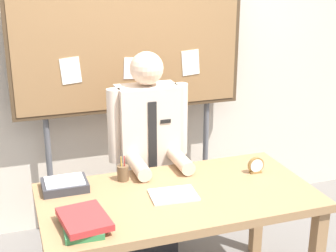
# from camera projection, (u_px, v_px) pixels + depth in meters

# --- Properties ---
(back_wall) EXTENTS (6.40, 0.08, 2.70)m
(back_wall) POSITION_uv_depth(u_px,v_px,m) (123.00, 52.00, 3.71)
(back_wall) COLOR beige
(back_wall) RESTS_ON ground_plane
(desk) EXTENTS (1.57, 0.81, 0.74)m
(desk) POSITION_uv_depth(u_px,v_px,m) (178.00, 208.00, 2.83)
(desk) COLOR #9E754C
(desk) RESTS_ON ground_plane
(person) EXTENTS (0.55, 0.56, 1.46)m
(person) POSITION_uv_depth(u_px,v_px,m) (149.00, 165.00, 3.35)
(person) COLOR #2D2D33
(person) RESTS_ON ground_plane
(bulletin_board) EXTENTS (1.70, 0.09, 1.96)m
(bulletin_board) POSITION_uv_depth(u_px,v_px,m) (130.00, 46.00, 3.50)
(bulletin_board) COLOR #4C3823
(bulletin_board) RESTS_ON ground_plane
(book_stack) EXTENTS (0.25, 0.32, 0.07)m
(book_stack) POSITION_uv_depth(u_px,v_px,m) (83.00, 222.00, 2.43)
(book_stack) COLOR #337F47
(book_stack) RESTS_ON desk
(open_notebook) EXTENTS (0.28, 0.22, 0.01)m
(open_notebook) POSITION_uv_depth(u_px,v_px,m) (173.00, 195.00, 2.77)
(open_notebook) COLOR #F4EFCC
(open_notebook) RESTS_ON desk
(desk_clock) EXTENTS (0.10, 0.04, 0.10)m
(desk_clock) POSITION_uv_depth(u_px,v_px,m) (256.00, 166.00, 3.06)
(desk_clock) COLOR olive
(desk_clock) RESTS_ON desk
(pen_holder) EXTENTS (0.07, 0.07, 0.16)m
(pen_holder) POSITION_uv_depth(u_px,v_px,m) (123.00, 173.00, 2.95)
(pen_holder) COLOR brown
(pen_holder) RESTS_ON desk
(paper_tray) EXTENTS (0.26, 0.20, 0.06)m
(paper_tray) POSITION_uv_depth(u_px,v_px,m) (65.00, 185.00, 2.84)
(paper_tray) COLOR #333338
(paper_tray) RESTS_ON desk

